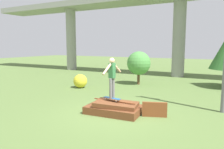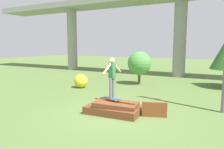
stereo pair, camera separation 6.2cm
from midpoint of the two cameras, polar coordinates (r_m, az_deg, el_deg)
name	(u,v)px [view 2 (the right image)]	position (r m, az deg, el deg)	size (l,w,h in m)	color
ground_plane	(114,113)	(9.26, 0.70, -10.00)	(80.00, 80.00, 0.00)	#567038
scrap_pile	(114,108)	(9.18, 0.84, -8.76)	(2.32, 1.55, 0.54)	brown
scrap_plank_loose	(154,110)	(8.86, 11.24, -8.98)	(0.95, 0.44, 0.59)	brown
skateboard	(112,98)	(9.16, 0.19, -6.23)	(0.84, 0.34, 0.09)	#23517F
skater	(112,75)	(8.97, 0.20, -0.10)	(0.27, 1.20, 1.67)	slate
highway_overpass	(181,4)	(20.73, 17.73, 17.10)	(44.00, 3.37, 7.45)	gray
tree_behind_right	(139,63)	(15.73, 7.28, 2.93)	(1.69, 1.69, 2.38)	brown
bush_yellow_flowering	(81,81)	(14.63, -8.01, -1.69)	(0.91, 0.91, 0.91)	gold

